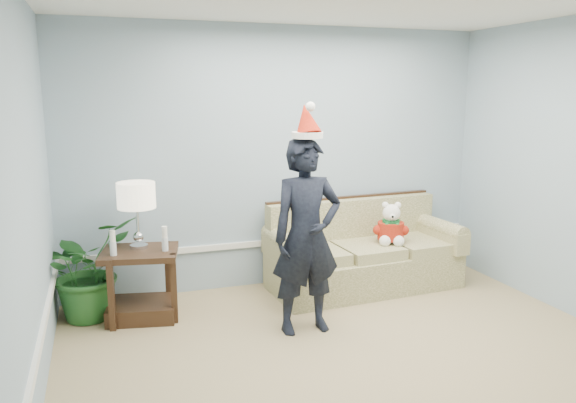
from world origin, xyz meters
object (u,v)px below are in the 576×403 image
Objects in this scene: side_table at (142,292)px; houseplant at (87,269)px; man at (307,236)px; table_lamp at (136,198)px; sofa at (362,256)px; teddy_bear at (391,228)px.

side_table is 0.53m from houseplant.
table_lamp is at bearing 147.38° from man.
sofa is 2.73m from houseplant.
man reaches higher than houseplant.
side_table is 1.62m from man.
teddy_bear is (2.54, -0.00, 0.39)m from side_table.
table_lamp is 0.79m from houseplant.
houseplant is at bearing 168.66° from table_lamp.
side_table is (-2.28, -0.13, -0.08)m from sofa.
sofa is 4.51× the size of teddy_bear.
side_table is at bearing 149.86° from man.
sofa and houseplant have the same top height.
teddy_bear is (1.21, 0.73, -0.19)m from man.
teddy_bear is at bearing -3.28° from houseplant.
sofa is 2.40m from table_lamp.
teddy_bear reaches higher than houseplant.
side_table is 2.57m from teddy_bear.
houseplant is 3.00m from teddy_bear.
teddy_bear is at bearing -0.11° from side_table.
sofa is 0.43m from teddy_bear.
teddy_bear is (0.26, -0.14, 0.32)m from sofa.
table_lamp is 0.66× the size of houseplant.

